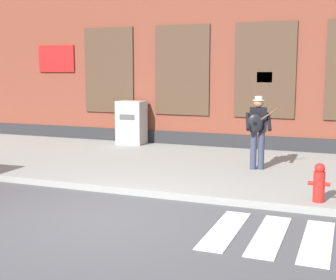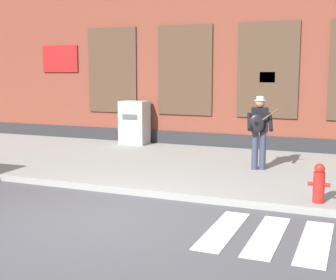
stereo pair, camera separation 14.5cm
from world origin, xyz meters
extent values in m
plane|color=#4C4C51|center=(0.00, 0.00, 0.00)|extent=(160.00, 160.00, 0.00)
cube|color=gray|center=(0.00, 4.27, 0.07)|extent=(28.00, 5.64, 0.14)
cube|color=brown|center=(0.00, 9.09, 3.22)|extent=(28.00, 4.00, 6.43)
cube|color=#28282B|center=(0.00, 7.07, 0.28)|extent=(28.00, 0.04, 0.55)
cube|color=#473323|center=(-3.81, 7.06, 2.46)|extent=(1.76, 0.06, 2.75)
cube|color=black|center=(-3.81, 7.05, 2.46)|extent=(1.64, 0.03, 2.63)
cube|color=#473323|center=(-1.27, 7.06, 2.46)|extent=(1.76, 0.06, 2.75)
cube|color=black|center=(-1.27, 7.05, 2.46)|extent=(1.64, 0.03, 2.63)
cube|color=#473323|center=(1.27, 7.06, 2.46)|extent=(1.76, 0.06, 2.75)
cube|color=black|center=(1.27, 7.05, 2.46)|extent=(1.64, 0.03, 2.63)
cube|color=red|center=(-5.83, 7.05, 2.86)|extent=(1.40, 0.04, 0.90)
cube|color=yellow|center=(1.27, 7.04, 2.26)|extent=(0.44, 0.02, 0.30)
cube|color=silver|center=(1.93, 0.15, 0.01)|extent=(0.42, 1.90, 0.01)
cube|color=silver|center=(2.61, 0.15, 0.01)|extent=(0.42, 1.90, 0.01)
cube|color=silver|center=(3.29, 0.15, 0.01)|extent=(0.42, 1.90, 0.01)
cylinder|color=#33384C|center=(1.73, 4.24, 0.59)|extent=(0.15, 0.15, 0.90)
cylinder|color=#33384C|center=(1.56, 4.17, 0.59)|extent=(0.15, 0.15, 0.90)
cube|color=black|center=(1.64, 4.22, 1.32)|extent=(0.42, 0.31, 0.56)
sphere|color=#9E7051|center=(1.64, 4.22, 1.71)|extent=(0.22, 0.22, 0.22)
cylinder|color=beige|center=(1.64, 4.22, 1.77)|extent=(0.27, 0.28, 0.02)
cylinder|color=beige|center=(1.64, 4.22, 1.82)|extent=(0.18, 0.18, 0.09)
cylinder|color=black|center=(1.90, 4.18, 1.28)|extent=(0.22, 0.52, 0.39)
cylinder|color=black|center=(1.43, 4.06, 1.28)|extent=(0.22, 0.52, 0.39)
ellipsoid|color=black|center=(1.61, 4.02, 1.25)|extent=(0.38, 0.21, 0.44)
cylinder|color=black|center=(1.62, 3.96, 1.25)|extent=(0.09, 0.03, 0.09)
cylinder|color=brown|center=(1.87, 4.07, 1.43)|extent=(0.46, 0.15, 0.34)
cube|color=#ADADA8|center=(-2.81, 6.64, 0.82)|extent=(0.84, 0.63, 1.36)
cube|color=#4C4C4C|center=(-2.81, 6.31, 1.03)|extent=(0.50, 0.02, 0.16)
cylinder|color=red|center=(3.19, 1.80, 0.42)|extent=(0.20, 0.20, 0.55)
sphere|color=red|center=(3.19, 1.80, 0.75)|extent=(0.18, 0.18, 0.18)
cylinder|color=red|center=(3.05, 1.80, 0.47)|extent=(0.10, 0.07, 0.07)
cylinder|color=red|center=(3.33, 1.80, 0.47)|extent=(0.10, 0.07, 0.07)
camera|label=1|loc=(3.64, -6.64, 2.43)|focal=50.00mm
camera|label=2|loc=(3.77, -6.58, 2.43)|focal=50.00mm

